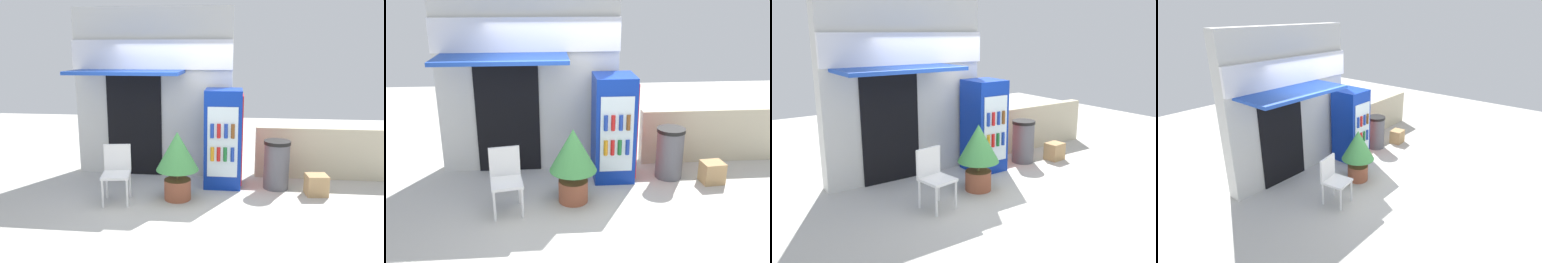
# 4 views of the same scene
# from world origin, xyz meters

# --- Properties ---
(ground) EXTENTS (16.00, 16.00, 0.00)m
(ground) POSITION_xyz_m (0.00, 0.00, 0.00)
(ground) COLOR beige
(storefront_building) EXTENTS (2.97, 1.26, 3.15)m
(storefront_building) POSITION_xyz_m (-0.63, 1.49, 1.61)
(storefront_building) COLOR silver
(storefront_building) RESTS_ON ground
(drink_cooler) EXTENTS (0.66, 0.73, 1.72)m
(drink_cooler) POSITION_xyz_m (0.74, 0.94, 0.86)
(drink_cooler) COLOR #0C2D9E
(drink_cooler) RESTS_ON ground
(plastic_chair) EXTENTS (0.49, 0.51, 0.90)m
(plastic_chair) POSITION_xyz_m (-0.92, 0.00, 0.52)
(plastic_chair) COLOR white
(plastic_chair) RESTS_ON ground
(potted_plant_near_shop) EXTENTS (0.69, 0.69, 1.12)m
(potted_plant_near_shop) POSITION_xyz_m (0.03, 0.17, 0.70)
(potted_plant_near_shop) COLOR #995138
(potted_plant_near_shop) RESTS_ON ground
(trash_bin) EXTENTS (0.46, 0.46, 0.85)m
(trash_bin) POSITION_xyz_m (1.67, 0.87, 0.43)
(trash_bin) COLOR #595960
(trash_bin) RESTS_ON ground
(stone_boundary_wall) EXTENTS (2.63, 0.22, 0.96)m
(stone_boundary_wall) POSITION_xyz_m (2.65, 1.53, 0.48)
(stone_boundary_wall) COLOR beige
(stone_boundary_wall) RESTS_ON ground
(cardboard_box) EXTENTS (0.37, 0.33, 0.35)m
(cardboard_box) POSITION_xyz_m (2.31, 0.60, 0.17)
(cardboard_box) COLOR tan
(cardboard_box) RESTS_ON ground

